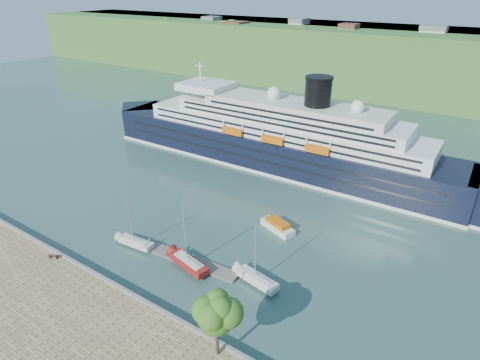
% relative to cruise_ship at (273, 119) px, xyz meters
% --- Properties ---
extents(ground, '(400.00, 400.00, 0.00)m').
position_rel_cruise_ship_xyz_m(ground, '(6.46, -52.16, -11.29)').
color(ground, '#2B4D46').
rests_on(ground, ground).
extents(far_hillside, '(400.00, 50.00, 24.00)m').
position_rel_cruise_ship_xyz_m(far_hillside, '(6.46, 92.84, 0.71)').
color(far_hillside, '#336227').
rests_on(far_hillside, ground).
extents(quay_coping, '(220.00, 0.50, 0.30)m').
position_rel_cruise_ship_xyz_m(quay_coping, '(6.46, -52.36, -10.14)').
color(quay_coping, slate).
rests_on(quay_coping, promenade).
extents(cruise_ship, '(100.77, 16.50, 22.57)m').
position_rel_cruise_ship_xyz_m(cruise_ship, '(0.00, 0.00, 0.00)').
color(cruise_ship, black).
rests_on(cruise_ship, ground).
extents(park_bench, '(1.56, 1.13, 0.93)m').
position_rel_cruise_ship_xyz_m(park_bench, '(-9.01, -53.49, -9.82)').
color(park_bench, '#422012').
rests_on(park_bench, promenade).
extents(promenade_tree, '(5.81, 5.81, 9.62)m').
position_rel_cruise_ship_xyz_m(promenade_tree, '(23.38, -53.66, -5.48)').
color(promenade_tree, '#2C5E18').
rests_on(promenade_tree, promenade).
extents(floating_pontoon, '(20.29, 4.15, 0.45)m').
position_rel_cruise_ship_xyz_m(floating_pontoon, '(7.14, -41.39, -11.06)').
color(floating_pontoon, '#66625A').
rests_on(floating_pontoon, ground).
extents(sailboat_white_near, '(7.22, 2.63, 9.13)m').
position_rel_cruise_ship_xyz_m(sailboat_white_near, '(-1.52, -43.21, -6.72)').
color(sailboat_white_near, silver).
rests_on(sailboat_white_near, ground).
extents(sailboat_red, '(8.49, 3.92, 10.59)m').
position_rel_cruise_ship_xyz_m(sailboat_red, '(9.66, -42.66, -5.99)').
color(sailboat_red, maroon).
rests_on(sailboat_red, ground).
extents(sailboat_white_far, '(7.90, 3.39, 9.88)m').
position_rel_cruise_ship_xyz_m(sailboat_white_far, '(20.41, -39.88, -6.35)').
color(sailboat_white_far, silver).
rests_on(sailboat_white_far, ground).
extents(tender_launch, '(7.41, 4.59, 1.94)m').
position_rel_cruise_ship_xyz_m(tender_launch, '(15.67, -25.27, -10.32)').
color(tender_launch, '#CB5C0B').
rests_on(tender_launch, ground).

